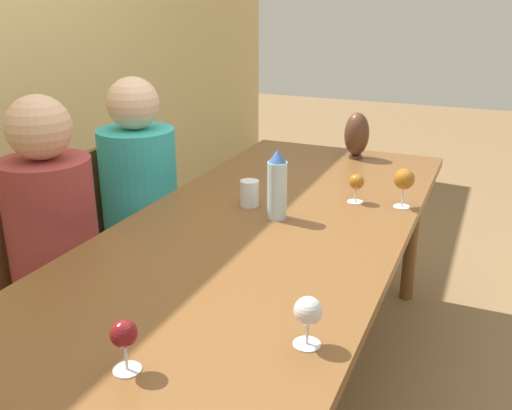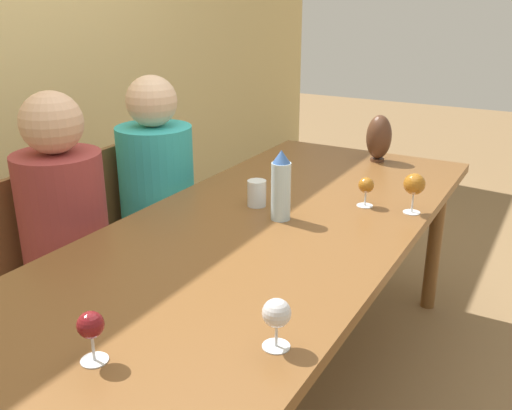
# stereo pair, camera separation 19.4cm
# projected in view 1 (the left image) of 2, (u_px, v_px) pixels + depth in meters

# --- Properties ---
(ground_plane) EXTENTS (14.00, 14.00, 0.00)m
(ground_plane) POSITION_uv_depth(u_px,v_px,m) (258.00, 407.00, 2.27)
(ground_plane) COLOR olive
(dining_table) EXTENTS (2.44, 0.98, 0.77)m
(dining_table) POSITION_uv_depth(u_px,v_px,m) (259.00, 247.00, 2.03)
(dining_table) COLOR brown
(dining_table) RESTS_ON ground_plane
(water_bottle) EXTENTS (0.07, 0.07, 0.26)m
(water_bottle) POSITION_uv_depth(u_px,v_px,m) (277.00, 185.00, 2.06)
(water_bottle) COLOR silver
(water_bottle) RESTS_ON dining_table
(water_tumbler) EXTENTS (0.07, 0.07, 0.10)m
(water_tumbler) POSITION_uv_depth(u_px,v_px,m) (250.00, 193.00, 2.21)
(water_tumbler) COLOR silver
(water_tumbler) RESTS_ON dining_table
(vase) EXTENTS (0.12, 0.12, 0.23)m
(vase) POSITION_uv_depth(u_px,v_px,m) (357.00, 135.00, 2.83)
(vase) COLOR #4C2D1E
(vase) RESTS_ON dining_table
(wine_glass_0) EXTENTS (0.07, 0.07, 0.13)m
(wine_glass_0) POSITION_uv_depth(u_px,v_px,m) (308.00, 312.00, 1.31)
(wine_glass_0) COLOR silver
(wine_glass_0) RESTS_ON dining_table
(wine_glass_1) EXTENTS (0.06, 0.06, 0.12)m
(wine_glass_1) POSITION_uv_depth(u_px,v_px,m) (356.00, 183.00, 2.23)
(wine_glass_1) COLOR silver
(wine_glass_1) RESTS_ON dining_table
(wine_glass_2) EXTENTS (0.06, 0.06, 0.12)m
(wine_glass_2) POSITION_uv_depth(u_px,v_px,m) (124.00, 336.00, 1.22)
(wine_glass_2) COLOR silver
(wine_glass_2) RESTS_ON dining_table
(wine_glass_4) EXTENTS (0.08, 0.08, 0.15)m
(wine_glass_4) POSITION_uv_depth(u_px,v_px,m) (404.00, 180.00, 2.17)
(wine_glass_4) COLOR silver
(wine_glass_4) RESTS_ON dining_table
(chair_near) EXTENTS (0.44, 0.44, 0.88)m
(chair_near) POSITION_uv_depth(u_px,v_px,m) (47.00, 281.00, 2.22)
(chair_near) COLOR brown
(chair_near) RESTS_ON ground_plane
(chair_far) EXTENTS (0.44, 0.44, 0.88)m
(chair_far) POSITION_uv_depth(u_px,v_px,m) (131.00, 229.00, 2.70)
(chair_far) COLOR brown
(chair_far) RESTS_ON ground_plane
(person_near) EXTENTS (0.33, 0.33, 1.22)m
(person_near) POSITION_uv_depth(u_px,v_px,m) (57.00, 244.00, 2.13)
(person_near) COLOR #2D2D38
(person_near) RESTS_ON ground_plane
(person_far) EXTENTS (0.35, 0.35, 1.21)m
(person_far) POSITION_uv_depth(u_px,v_px,m) (143.00, 200.00, 2.62)
(person_far) COLOR #2D2D38
(person_far) RESTS_ON ground_plane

